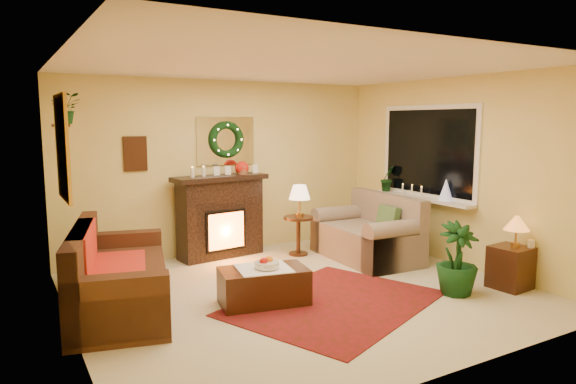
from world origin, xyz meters
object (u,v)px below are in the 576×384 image
loveseat (366,231)px  coffee_table (264,285)px  sofa (121,269)px  end_table_square (510,266)px  side_table_round (298,233)px  fireplace (220,220)px

loveseat → coffee_table: 2.35m
sofa → end_table_square: 4.51m
sofa → end_table_square: (4.20, -1.63, -0.16)m
coffee_table → side_table_round: bearing=59.9°
side_table_round → fireplace: bearing=154.8°
fireplace → side_table_round: 1.18m
side_table_round → coffee_table: size_ratio=0.61×
sofa → fireplace: 2.28m
side_table_round → end_table_square: (1.41, -2.60, -0.06)m
sofa → loveseat: size_ratio=1.30×
sofa → loveseat: 3.54m
side_table_round → coffee_table: bearing=-131.2°
fireplace → side_table_round: (1.05, -0.49, -0.22)m
end_table_square → fireplace: bearing=128.4°
loveseat → end_table_square: bearing=-68.0°
fireplace → side_table_round: bearing=-31.7°
loveseat → end_table_square: size_ratio=3.17×
side_table_round → end_table_square: size_ratio=1.15×
fireplace → loveseat: fireplace is taller
side_table_round → loveseat: bearing=-43.0°
fireplace → loveseat: 2.14m
sofa → loveseat: bearing=18.5°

